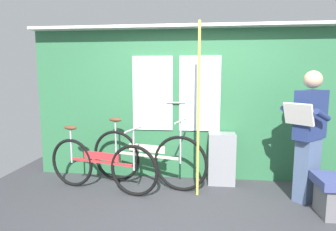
{
  "coord_description": "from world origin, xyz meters",
  "views": [
    {
      "loc": [
        0.16,
        -3.13,
        1.55
      ],
      "look_at": [
        -0.27,
        0.66,
        1.02
      ],
      "focal_mm": 30.81,
      "sensor_mm": 36.0,
      "label": 1
    }
  ],
  "objects": [
    {
      "name": "ground_plane",
      "position": [
        0.0,
        0.0,
        -0.02
      ],
      "size": [
        5.72,
        3.93,
        0.04
      ],
      "primitive_type": "cube",
      "color": "#38383D"
    },
    {
      "name": "bicycle_near_door",
      "position": [
        -0.58,
        0.73,
        0.4
      ],
      "size": [
        1.71,
        0.59,
        0.97
      ],
      "rotation": [
        0.0,
        0.0,
        -0.26
      ],
      "color": "black",
      "rests_on": "ground_plane"
    },
    {
      "name": "passenger_reading_newspaper",
      "position": [
        1.48,
        0.47,
        0.85
      ],
      "size": [
        0.6,
        0.59,
        1.61
      ],
      "rotation": [
        0.0,
        0.0,
        3.89
      ],
      "color": "slate",
      "rests_on": "ground_plane"
    },
    {
      "name": "bicycle_leaning_behind",
      "position": [
        -1.16,
        0.49,
        0.37
      ],
      "size": [
        1.62,
        0.56,
        0.89
      ],
      "rotation": [
        0.0,
        0.0,
        -0.25
      ],
      "color": "black",
      "rests_on": "ground_plane"
    },
    {
      "name": "handrail_pole",
      "position": [
        0.14,
        0.49,
        1.11
      ],
      "size": [
        0.04,
        0.04,
        2.22
      ],
      "primitive_type": "cylinder",
      "color": "#C6C14C",
      "rests_on": "ground_plane"
    },
    {
      "name": "trash_bin_by_wall",
      "position": [
        0.48,
        0.95,
        0.37
      ],
      "size": [
        0.38,
        0.28,
        0.74
      ],
      "primitive_type": "cube",
      "color": "gray",
      "rests_on": "ground_plane"
    },
    {
      "name": "train_door_wall",
      "position": [
        -0.01,
        1.16,
        1.18
      ],
      "size": [
        4.72,
        0.28,
        2.26
      ],
      "color": "#2D6B42",
      "rests_on": "ground_plane"
    }
  ]
}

